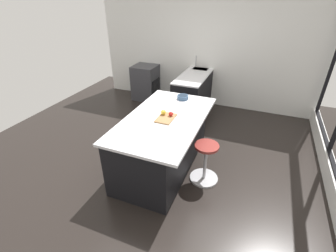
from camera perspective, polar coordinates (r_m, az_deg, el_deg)
ground_plane at (r=4.39m, az=-1.41°, el=-6.94°), size 6.94×6.94×0.00m
interior_partition_left at (r=6.12m, az=8.61°, el=18.31°), size 0.12×5.34×2.88m
sink_cabinet at (r=6.07m, az=6.95°, el=8.76°), size 2.15×0.60×1.21m
oven_range at (r=6.56m, az=-5.31°, el=10.26°), size 0.60×0.61×0.90m
kitchen_island at (r=3.92m, az=-1.32°, el=-3.73°), size 2.02×1.14×0.91m
stool_by_window at (r=3.76m, az=8.78°, el=-8.77°), size 0.44×0.44×0.65m
cutting_board at (r=3.64m, az=-0.49°, el=1.91°), size 0.36×0.24×0.02m
apple_red at (r=3.66m, az=0.69°, el=2.88°), size 0.07×0.07×0.07m
apple_yellow at (r=3.70m, az=-1.11°, el=3.28°), size 0.08×0.08×0.08m
fruit_bowl at (r=4.31m, az=3.52°, el=6.87°), size 0.20×0.20×0.07m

